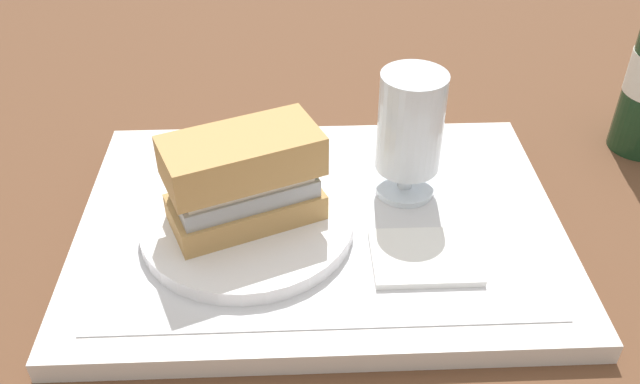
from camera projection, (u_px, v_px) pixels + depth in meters
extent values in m
plane|color=brown|center=(320.00, 234.00, 0.63)|extent=(3.00, 3.00, 0.00)
cube|color=silver|center=(320.00, 226.00, 0.63)|extent=(0.44, 0.32, 0.02)
cube|color=silver|center=(320.00, 217.00, 0.62)|extent=(0.38, 0.27, 0.00)
cylinder|color=white|center=(247.00, 223.00, 0.60)|extent=(0.19, 0.19, 0.01)
cube|color=tan|center=(246.00, 207.00, 0.59)|extent=(0.14, 0.11, 0.02)
cube|color=#9EA3A8|center=(245.00, 188.00, 0.58)|extent=(0.13, 0.10, 0.02)
cube|color=silver|center=(244.00, 177.00, 0.57)|extent=(0.12, 0.09, 0.01)
sphere|color=#47932D|center=(298.00, 154.00, 0.58)|extent=(0.04, 0.04, 0.04)
cube|color=tan|center=(242.00, 156.00, 0.56)|extent=(0.14, 0.11, 0.04)
cylinder|color=silver|center=(404.00, 188.00, 0.65)|extent=(0.06, 0.06, 0.01)
cylinder|color=silver|center=(406.00, 176.00, 0.64)|extent=(0.01, 0.01, 0.02)
cylinder|color=silver|center=(411.00, 122.00, 0.61)|extent=(0.06, 0.06, 0.09)
cylinder|color=gold|center=(409.00, 138.00, 0.62)|extent=(0.06, 0.06, 0.06)
cylinder|color=white|center=(412.00, 103.00, 0.59)|extent=(0.05, 0.05, 0.01)
cube|color=white|center=(424.00, 257.00, 0.57)|extent=(0.09, 0.07, 0.01)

